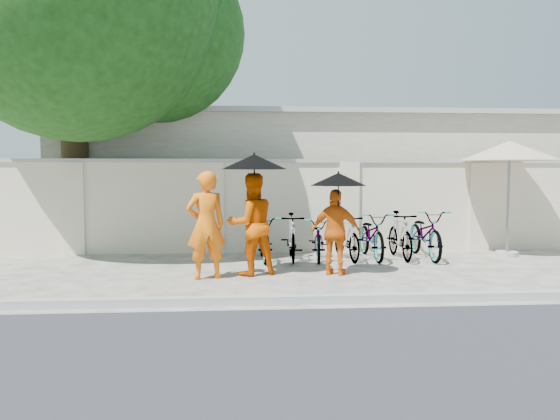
{
  "coord_description": "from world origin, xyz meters",
  "views": [
    {
      "loc": [
        -0.45,
        -8.96,
        1.79
      ],
      "look_at": [
        0.3,
        0.94,
        1.1
      ],
      "focal_mm": 35.0,
      "sensor_mm": 36.0,
      "label": 1
    }
  ],
  "objects": [
    {
      "name": "bike_2",
      "position": [
        1.17,
        1.99,
        0.43
      ],
      "size": [
        0.78,
        1.71,
        0.87
      ],
      "primitive_type": "imported",
      "rotation": [
        0.0,
        0.0,
        -0.12
      ],
      "color": "gray",
      "rests_on": "ground"
    },
    {
      "name": "bike_3",
      "position": [
        1.73,
        1.94,
        0.47
      ],
      "size": [
        0.63,
        1.62,
        0.95
      ],
      "primitive_type": "imported",
      "rotation": [
        0.0,
        0.0,
        0.12
      ],
      "color": "gray",
      "rests_on": "ground"
    },
    {
      "name": "kerb",
      "position": [
        0.0,
        -1.7,
        0.06
      ],
      "size": [
        40.0,
        0.16,
        0.12
      ],
      "primitive_type": "cube",
      "color": "#A0A0A0",
      "rests_on": "ground"
    },
    {
      "name": "monk_left",
      "position": [
        -1.0,
        0.18,
        0.91
      ],
      "size": [
        0.76,
        0.6,
        1.81
      ],
      "primitive_type": "imported",
      "rotation": [
        0.0,
        0.0,
        3.42
      ],
      "color": "orange",
      "rests_on": "ground"
    },
    {
      "name": "bike_1",
      "position": [
        0.61,
        1.94,
        0.48
      ],
      "size": [
        0.52,
        1.61,
        0.96
      ],
      "primitive_type": "imported",
      "rotation": [
        0.0,
        0.0,
        -0.04
      ],
      "color": "gray",
      "rests_on": "ground"
    },
    {
      "name": "bike_6",
      "position": [
        3.41,
        2.03,
        0.51
      ],
      "size": [
        0.7,
        1.95,
        1.02
      ],
      "primitive_type": "imported",
      "rotation": [
        0.0,
        0.0,
        -0.01
      ],
      "color": "gray",
      "rests_on": "ground"
    },
    {
      "name": "parasol_right",
      "position": [
        1.25,
        0.27,
        1.67
      ],
      "size": [
        0.96,
        0.96,
        0.93
      ],
      "color": "black",
      "rests_on": "ground"
    },
    {
      "name": "patio_umbrella",
      "position": [
        5.27,
        2.23,
        2.21
      ],
      "size": [
        2.53,
        2.53,
        2.45
      ],
      "rotation": [
        0.0,
        0.0,
        -0.28
      ],
      "color": "#A0A0A0",
      "rests_on": "ground"
    },
    {
      "name": "bike_4",
      "position": [
        2.29,
        2.06,
        0.49
      ],
      "size": [
        0.65,
        1.85,
        0.97
      ],
      "primitive_type": "imported",
      "rotation": [
        0.0,
        0.0,
        0.0
      ],
      "color": "gray",
      "rests_on": "ground"
    },
    {
      "name": "building_behind",
      "position": [
        2.0,
        7.0,
        1.6
      ],
      "size": [
        14.0,
        6.0,
        3.2
      ],
      "primitive_type": "cube",
      "color": "beige",
      "rests_on": "ground"
    },
    {
      "name": "shade_tree",
      "position": [
        -3.66,
        2.97,
        5.1
      ],
      "size": [
        6.7,
        6.2,
        8.2
      ],
      "color": "brown",
      "rests_on": "ground"
    },
    {
      "name": "ground",
      "position": [
        0.0,
        0.0,
        0.0
      ],
      "size": [
        80.0,
        80.0,
        0.0
      ],
      "primitive_type": "plane",
      "color": "beige"
    },
    {
      "name": "monk_center",
      "position": [
        -0.23,
        0.47,
        0.89
      ],
      "size": [
        1.04,
        0.92,
        1.77
      ],
      "primitive_type": "imported",
      "rotation": [
        0.0,
        0.0,
        3.48
      ],
      "color": "#D95102",
      "rests_on": "ground"
    },
    {
      "name": "compound_wall",
      "position": [
        1.0,
        3.2,
        1.0
      ],
      "size": [
        20.0,
        0.3,
        2.0
      ],
      "primitive_type": "cube",
      "color": "beige",
      "rests_on": "ground"
    },
    {
      "name": "bike_5",
      "position": [
        2.85,
        1.97,
        0.49
      ],
      "size": [
        0.47,
        1.64,
        0.98
      ],
      "primitive_type": "imported",
      "rotation": [
        0.0,
        0.0,
        -0.0
      ],
      "color": "gray",
      "rests_on": "ground"
    },
    {
      "name": "monk_right",
      "position": [
        1.23,
        0.35,
        0.75
      ],
      "size": [
        0.95,
        0.7,
        1.5
      ],
      "primitive_type": "imported",
      "rotation": [
        0.0,
        0.0,
        2.72
      ],
      "color": "orange",
      "rests_on": "ground"
    },
    {
      "name": "parasol_center",
      "position": [
        -0.18,
        0.39,
        1.97
      ],
      "size": [
        1.14,
        1.14,
        1.09
      ],
      "color": "black",
      "rests_on": "ground"
    },
    {
      "name": "bike_0",
      "position": [
        0.05,
        2.02,
        0.45
      ],
      "size": [
        0.64,
        1.74,
        0.91
      ],
      "primitive_type": "imported",
      "rotation": [
        0.0,
        0.0,
        0.02
      ],
      "color": "gray",
      "rests_on": "ground"
    }
  ]
}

